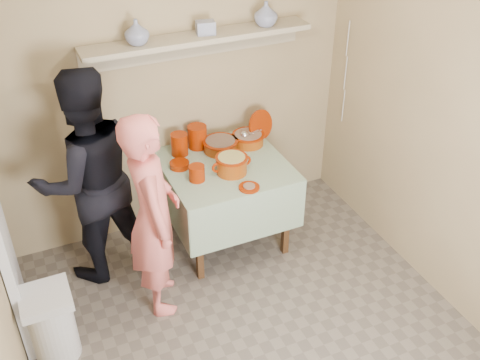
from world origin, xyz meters
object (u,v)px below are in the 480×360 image
cazuela_rice (232,163)px  trash_bin (52,325)px  serving_table (225,176)px  person_helper (88,178)px  person_cook (153,216)px

cazuela_rice → trash_bin: bearing=-160.5°
cazuela_rice → serving_table: bearing=90.6°
serving_table → person_helper: bearing=176.4°
trash_bin → cazuela_rice: bearing=19.5°
person_helper → serving_table: 1.09m
person_cook → serving_table: size_ratio=1.62×
cazuela_rice → person_cook: bearing=-156.0°
person_cook → serving_table: 0.88m
person_helper → serving_table: person_helper is taller
person_cook → cazuela_rice: (0.73, 0.33, 0.06)m
cazuela_rice → trash_bin: size_ratio=0.59×
person_cook → trash_bin: (-0.81, -0.22, -0.50)m
trash_bin → serving_table: bearing=24.2°
person_helper → trash_bin: bearing=48.9°
serving_table → cazuela_rice: (0.00, -0.14, 0.20)m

